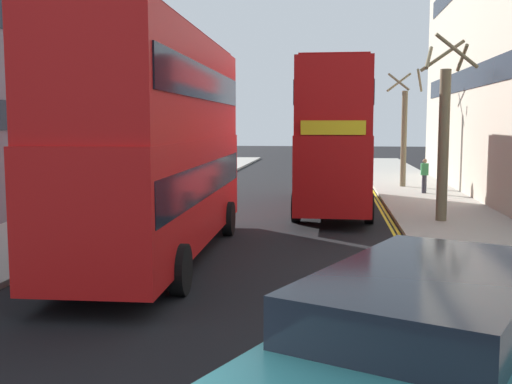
# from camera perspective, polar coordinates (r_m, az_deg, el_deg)

# --- Properties ---
(sidewalk_right) EXTENTS (4.00, 80.00, 0.14)m
(sidewalk_right) POSITION_cam_1_polar(r_m,az_deg,el_deg) (20.28, 18.91, -3.54)
(sidewalk_right) COLOR #ADA89E
(sidewalk_right) RESTS_ON ground
(sidewalk_left) EXTENTS (4.00, 80.00, 0.14)m
(sidewalk_left) POSITION_cam_1_polar(r_m,az_deg,el_deg) (21.68, -17.04, -2.85)
(sidewalk_left) COLOR #ADA89E
(sidewalk_left) RESTS_ON ground
(kerb_line_outer) EXTENTS (0.10, 56.00, 0.01)m
(kerb_line_outer) POSITION_cam_1_polar(r_m,az_deg,el_deg) (18.00, 13.65, -4.80)
(kerb_line_outer) COLOR yellow
(kerb_line_outer) RESTS_ON ground
(kerb_line_inner) EXTENTS (0.10, 56.00, 0.01)m
(kerb_line_inner) POSITION_cam_1_polar(r_m,az_deg,el_deg) (17.99, 13.14, -4.80)
(kerb_line_inner) COLOR yellow
(kerb_line_inner) RESTS_ON ground
(double_decker_bus_away) EXTENTS (2.96, 10.85, 5.64)m
(double_decker_bus_away) POSITION_cam_1_polar(r_m,az_deg,el_deg) (15.78, -8.87, 4.82)
(double_decker_bus_away) COLOR red
(double_decker_bus_away) RESTS_ON ground
(double_decker_bus_oncoming) EXTENTS (2.86, 10.83, 5.64)m
(double_decker_bus_oncoming) POSITION_cam_1_polar(r_m,az_deg,el_deg) (24.74, 7.16, 5.37)
(double_decker_bus_oncoming) COLOR #B20F0F
(double_decker_bus_oncoming) RESTS_ON ground
(pedestrian_far) EXTENTS (0.34, 0.22, 1.62)m
(pedestrian_far) POSITION_cam_1_polar(r_m,az_deg,el_deg) (30.30, 15.22, 1.50)
(pedestrian_far) COLOR #2D2D38
(pedestrian_far) RESTS_ON sidewalk_right
(street_tree_near) EXTENTS (1.70, 1.76, 6.14)m
(street_tree_near) POSITION_cam_1_polar(r_m,az_deg,el_deg) (21.76, 16.88, 5.01)
(street_tree_near) COLOR #6B6047
(street_tree_near) RESTS_ON sidewalk_right
(street_tree_mid) EXTENTS (1.89, 1.88, 6.00)m
(street_tree_mid) POSITION_cam_1_polar(r_m,az_deg,el_deg) (33.23, 13.46, 5.48)
(street_tree_mid) COLOR #6B6047
(street_tree_mid) RESTS_ON sidewalk_right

